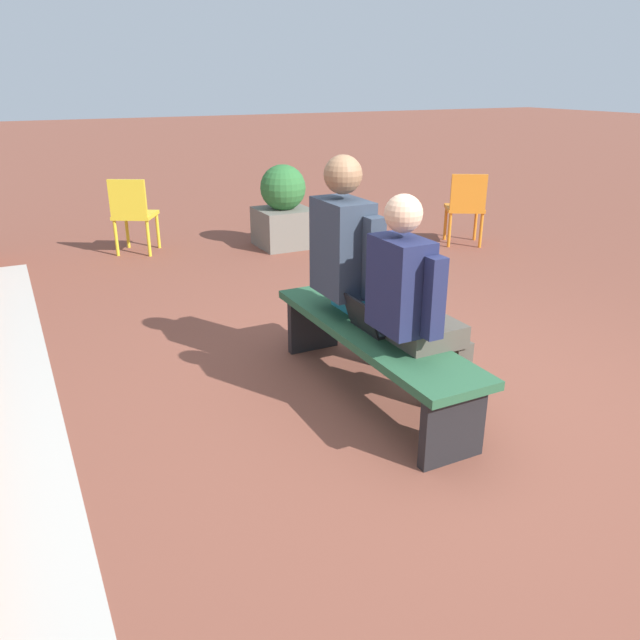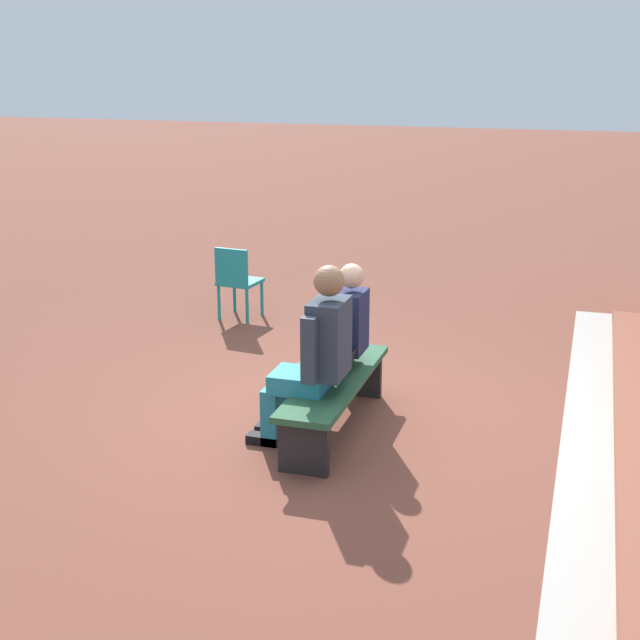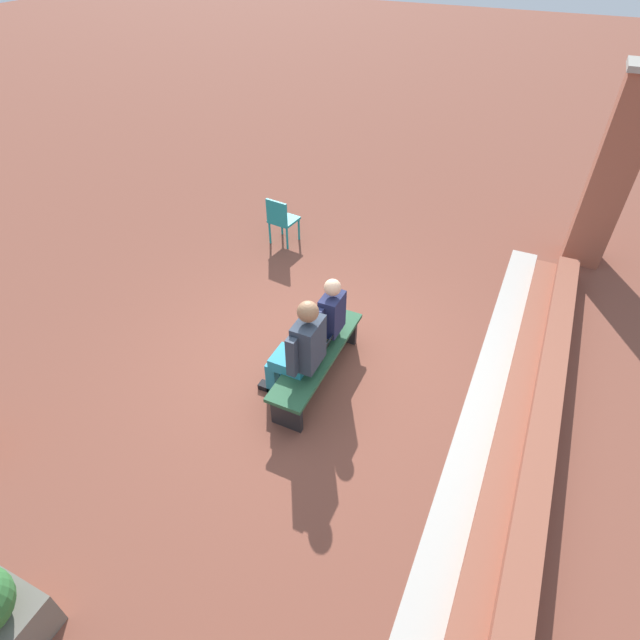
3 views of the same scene
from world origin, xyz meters
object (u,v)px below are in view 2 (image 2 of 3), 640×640
(plastic_chair_mid_courtyard, at_px, (237,278))
(person_student, at_px, (339,335))
(bench, at_px, (335,389))
(laptop, at_px, (337,371))
(person_adult, at_px, (314,353))

(plastic_chair_mid_courtyard, bearing_deg, person_student, 38.63)
(bench, bearing_deg, plastic_chair_mid_courtyard, -144.02)
(person_student, relative_size, laptop, 4.08)
(laptop, relative_size, plastic_chair_mid_courtyard, 0.38)
(person_adult, relative_size, laptop, 4.48)
(plastic_chair_mid_courtyard, bearing_deg, bench, 35.98)
(person_student, distance_m, person_adult, 0.64)
(bench, distance_m, person_student, 0.48)
(bench, bearing_deg, person_student, -168.68)
(person_student, bearing_deg, laptop, 14.18)
(person_student, height_order, laptop, person_student)
(person_student, bearing_deg, plastic_chair_mid_courtyard, -141.37)
(bench, height_order, person_student, person_student)
(laptop, height_order, plastic_chair_mid_courtyard, plastic_chair_mid_courtyard)
(plastic_chair_mid_courtyard, bearing_deg, person_adult, 32.04)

